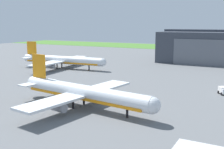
# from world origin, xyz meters

# --- Properties ---
(ground_plane) EXTENTS (440.00, 440.00, 0.00)m
(ground_plane) POSITION_xyz_m (0.00, 0.00, 0.00)
(ground_plane) COLOR slate
(airliner_near_right) EXTENTS (42.13, 36.95, 12.53)m
(airliner_near_right) POSITION_xyz_m (-10.65, -9.04, 3.80)
(airliner_near_right) COLOR silver
(airliner_near_right) RESTS_ON ground_plane
(airliner_far_left) EXTENTS (45.45, 40.80, 12.31)m
(airliner_far_left) POSITION_xyz_m (-55.53, 39.85, 3.89)
(airliner_far_left) COLOR silver
(airliner_far_left) RESTS_ON ground_plane
(baggage_tug) EXTENTS (3.39, 3.98, 2.23)m
(baggage_tug) POSITION_xyz_m (18.70, 22.21, 1.24)
(baggage_tug) COLOR silver
(baggage_tug) RESTS_ON ground_plane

